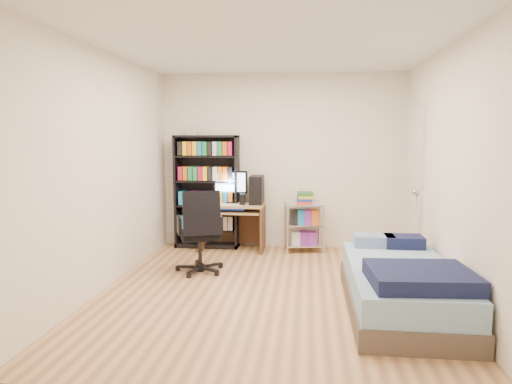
# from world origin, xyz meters

# --- Properties ---
(room) EXTENTS (3.58, 4.08, 2.58)m
(room) POSITION_xyz_m (0.00, 0.00, 1.25)
(room) COLOR tan
(room) RESTS_ON ground
(media_shelf) EXTENTS (0.92, 0.31, 1.70)m
(media_shelf) POSITION_xyz_m (-1.08, 1.84, 0.84)
(media_shelf) COLOR black
(media_shelf) RESTS_ON room
(computer_desk) EXTENTS (0.89, 0.52, 1.13)m
(computer_desk) POSITION_xyz_m (-0.58, 1.73, 0.61)
(computer_desk) COLOR tan
(computer_desk) RESTS_ON room
(office_chair) EXTENTS (0.77, 0.77, 1.00)m
(office_chair) POSITION_xyz_m (-0.88, 0.57, 0.32)
(office_chair) COLOR black
(office_chair) RESTS_ON room
(wire_cart) EXTENTS (0.57, 0.44, 0.84)m
(wire_cart) POSITION_xyz_m (0.33, 1.74, 0.55)
(wire_cart) COLOR silver
(wire_cart) RESTS_ON room
(bed) EXTENTS (0.96, 1.91, 0.55)m
(bed) POSITION_xyz_m (1.26, -0.39, 0.24)
(bed) COLOR brown
(bed) RESTS_ON room
(door) EXTENTS (0.12, 0.80, 2.00)m
(door) POSITION_xyz_m (1.72, 1.35, 1.00)
(door) COLOR silver
(door) RESTS_ON room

